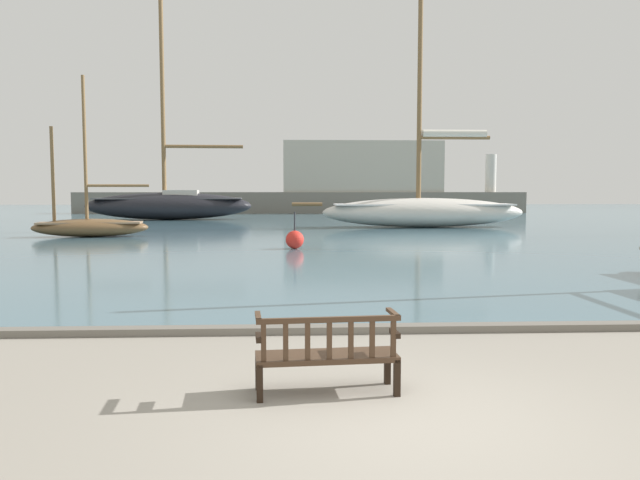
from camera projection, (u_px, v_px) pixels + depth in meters
The scene contains 9 objects.
ground_plane at pixel (403, 421), 6.24m from camera, with size 160.00×160.00×0.00m, color gray.
harbor_water at pixel (304, 217), 50.04m from camera, with size 100.00×80.00×0.08m, color slate.
quay_edge_kerb at pixel (360, 329), 10.07m from camera, with size 40.00×0.30×0.12m, color slate.
park_bench at pixel (327, 353), 7.03m from camera, with size 1.64×0.65×0.92m.
sailboat_mid_starboard at pixel (90, 225), 29.16m from camera, with size 5.43×2.10×7.45m.
sailboat_nearest_starboard at pixel (423, 208), 36.56m from camera, with size 13.65×2.79×16.46m.
sailboat_mid_port at pixel (169, 203), 45.43m from camera, with size 12.11×3.67×16.89m.
channel_buoy at pixel (295, 240), 23.32m from camera, with size 0.68×0.68×1.38m.
far_breakwater at pixel (329, 188), 57.80m from camera, with size 41.41×2.40×6.74m.
Camera 1 is at (-1.12, -6.02, 2.32)m, focal length 35.00 mm.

